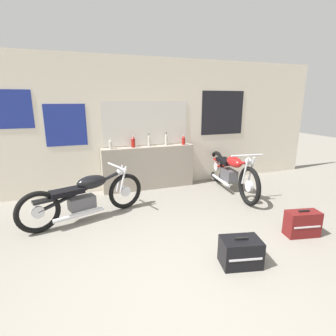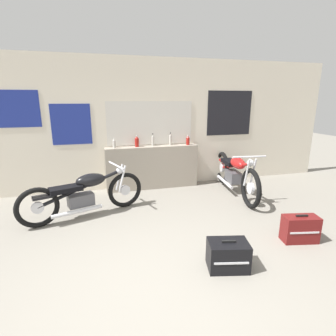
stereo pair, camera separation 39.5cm
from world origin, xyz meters
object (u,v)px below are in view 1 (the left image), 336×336
bottle_leftmost (110,144)px  bottle_right_center (166,140)px  bottle_rightmost (184,140)px  motorcycle_black (86,196)px  bottle_left_center (133,142)px  motorcycle_red (231,171)px  bottle_center (149,141)px  hard_case_darkred (302,224)px  hard_case_black (240,252)px

bottle_leftmost → bottle_right_center: bottle_right_center is taller
bottle_leftmost → bottle_rightmost: size_ratio=0.99×
bottle_leftmost → bottle_right_center: (1.24, 0.07, 0.03)m
bottle_leftmost → motorcycle_black: 1.45m
bottle_left_center → motorcycle_red: bottle_left_center is taller
bottle_center → bottle_right_center: size_ratio=0.98×
bottle_right_center → hard_case_darkred: bottle_right_center is taller
bottle_leftmost → bottle_left_center: bottle_left_center is taller
bottle_right_center → hard_case_darkred: size_ratio=0.55×
bottle_left_center → hard_case_black: bottle_left_center is taller
bottle_left_center → bottle_center: size_ratio=0.92×
bottle_center → bottle_leftmost: bearing=-175.7°
bottle_leftmost → bottle_right_center: size_ratio=0.78×
motorcycle_red → bottle_right_center: bearing=143.5°
bottle_leftmost → motorcycle_black: size_ratio=0.11×
bottle_leftmost → bottle_center: size_ratio=0.80×
bottle_leftmost → bottle_center: (0.84, 0.06, 0.02)m
bottle_center → bottle_rightmost: 0.79m
motorcycle_red → bottle_leftmost: bearing=161.8°
bottle_right_center → motorcycle_black: bearing=-146.1°
bottle_rightmost → hard_case_black: size_ratio=0.42×
bottle_rightmost → hard_case_black: bearing=-100.4°
bottle_center → hard_case_black: (0.22, -3.15, -0.90)m
bottle_rightmost → bottle_leftmost: bearing=179.8°
bottle_left_center → bottle_right_center: bottle_right_center is taller
bottle_left_center → hard_case_darkred: bottle_left_center is taller
hard_case_darkred → bottle_right_center: bearing=110.8°
bottle_rightmost → motorcycle_black: bottle_rightmost is taller
motorcycle_black → hard_case_black: 2.55m
bottle_leftmost → motorcycle_black: bearing=-117.1°
bottle_rightmost → hard_case_darkred: bottle_rightmost is taller
bottle_center → motorcycle_black: size_ratio=0.14×
bottle_right_center → motorcycle_red: bearing=-36.5°
bottle_rightmost → motorcycle_black: 2.58m
bottle_left_center → bottle_center: 0.36m
bottle_right_center → motorcycle_black: 2.30m
bottle_leftmost → hard_case_black: (1.06, -3.08, -0.87)m
bottle_center → hard_case_darkred: (1.48, -2.85, -0.88)m
bottle_left_center → hard_case_black: size_ratio=0.48×
bottle_leftmost → bottle_right_center: bearing=3.2°
bottle_right_center → bottle_left_center: bearing=-177.8°
bottle_right_center → hard_case_darkred: bearing=-69.2°
bottle_leftmost → bottle_center: bottle_center is taller
bottle_center → motorcycle_black: 1.99m
bottle_center → motorcycle_red: size_ratio=0.12×
bottle_leftmost → motorcycle_red: bottle_leftmost is taller
bottle_center → bottle_left_center: bearing=-176.4°
motorcycle_black → hard_case_darkred: size_ratio=3.98×
bottle_left_center → motorcycle_black: (-1.08, -1.20, -0.65)m
bottle_left_center → bottle_center: (0.35, 0.02, 0.01)m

